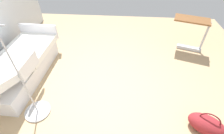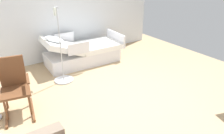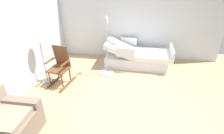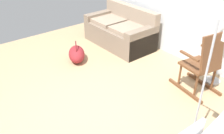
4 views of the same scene
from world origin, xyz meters
name	(u,v)px [view 3 (image 3 of 4)]	position (x,y,z in m)	size (l,w,h in m)	color
ground_plane	(132,104)	(0.00, 0.00, 0.00)	(6.68, 6.68, 0.00)	tan
back_wall	(8,42)	(0.00, 2.72, 1.35)	(5.46, 0.10, 2.70)	silver
side_wall	(138,19)	(2.68, 0.00, 1.35)	(0.10, 5.55, 2.70)	silver
hospital_bed	(136,57)	(1.97, -0.03, 0.30)	(1.07, 2.15, 0.94)	silver
rocking_chair	(60,66)	(0.63, 1.95, 0.50)	(0.83, 0.60, 1.05)	brown
floor_lamp	(39,39)	(0.63, 2.40, 1.23)	(0.34, 0.34, 1.48)	#B2B5BA
iv_pole	(107,66)	(1.29, 0.81, 0.25)	(0.44, 0.44, 1.69)	#B2B5BA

